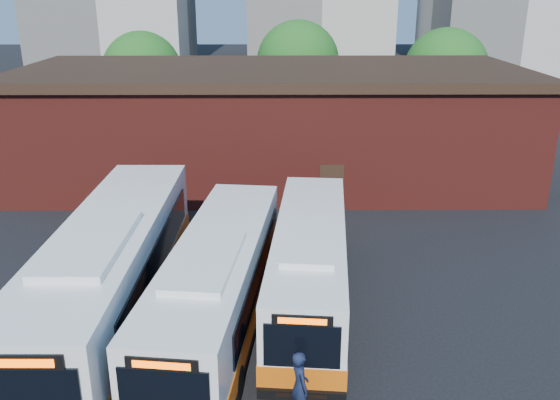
{
  "coord_description": "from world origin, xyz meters",
  "views": [
    {
      "loc": [
        0.23,
        -14.08,
        10.57
      ],
      "look_at": [
        0.38,
        7.65,
        2.82
      ],
      "focal_mm": 38.0,
      "sensor_mm": 36.0,
      "label": 1
    }
  ],
  "objects_px": {
    "bus_midwest": "(218,290)",
    "transit_worker": "(300,386)",
    "bus_mideast": "(310,268)",
    "bus_west": "(112,278)"
  },
  "relations": [
    {
      "from": "bus_midwest",
      "to": "transit_worker",
      "type": "bearing_deg",
      "value": -53.02
    },
    {
      "from": "bus_mideast",
      "to": "transit_worker",
      "type": "relative_size",
      "value": 5.91
    },
    {
      "from": "bus_mideast",
      "to": "bus_midwest",
      "type": "bearing_deg",
      "value": -144.63
    },
    {
      "from": "bus_west",
      "to": "bus_mideast",
      "type": "bearing_deg",
      "value": 12.2
    },
    {
      "from": "bus_west",
      "to": "transit_worker",
      "type": "relative_size",
      "value": 7.09
    },
    {
      "from": "bus_west",
      "to": "bus_midwest",
      "type": "height_order",
      "value": "bus_west"
    },
    {
      "from": "bus_mideast",
      "to": "bus_west",
      "type": "bearing_deg",
      "value": -163.1
    },
    {
      "from": "bus_midwest",
      "to": "bus_mideast",
      "type": "relative_size",
      "value": 1.06
    },
    {
      "from": "bus_mideast",
      "to": "transit_worker",
      "type": "height_order",
      "value": "bus_mideast"
    },
    {
      "from": "bus_midwest",
      "to": "bus_west",
      "type": "bearing_deg",
      "value": 179.67
    }
  ]
}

